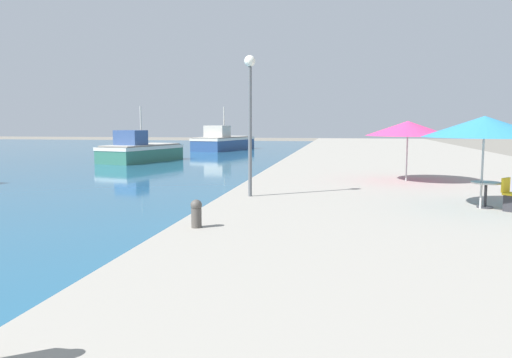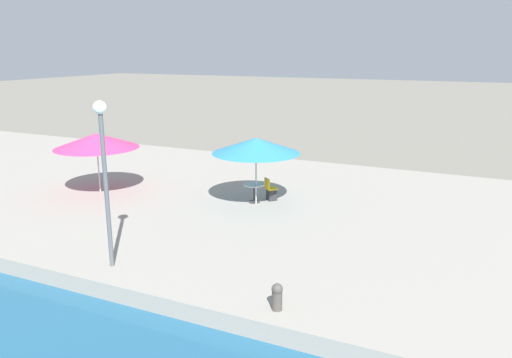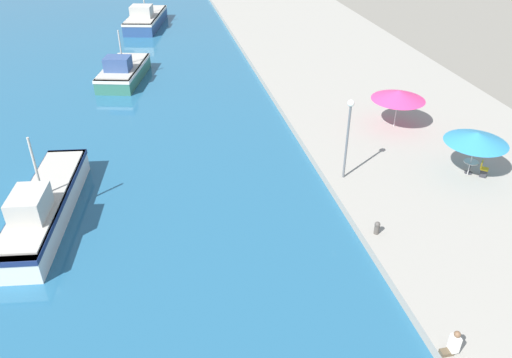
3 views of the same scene
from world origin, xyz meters
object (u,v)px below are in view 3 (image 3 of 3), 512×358
(fishing_boat_far, at_px, (146,19))
(mooring_bollard, at_px, (377,227))
(fishing_boat_near, at_px, (44,205))
(person_at_quay, at_px, (453,344))
(cafe_table, at_px, (470,165))
(cafe_chair_left, at_px, (483,171))
(cafe_umbrella_pink, at_px, (477,138))
(cafe_umbrella_white, at_px, (399,95))
(fishing_boat_mid, at_px, (123,71))
(lamppost, at_px, (349,126))

(fishing_boat_far, relative_size, mooring_bollard, 14.47)
(fishing_boat_near, bearing_deg, person_at_quay, -30.73)
(cafe_table, relative_size, cafe_chair_left, 0.88)
(cafe_umbrella_pink, relative_size, person_at_quay, 3.17)
(fishing_boat_near, distance_m, cafe_table, 22.60)
(cafe_umbrella_pink, bearing_deg, cafe_umbrella_white, 100.58)
(person_at_quay, bearing_deg, fishing_boat_mid, 110.09)
(fishing_boat_near, bearing_deg, fishing_boat_far, 88.49)
(cafe_umbrella_white, xyz_separation_m, mooring_bollard, (-5.91, -10.52, -1.83))
(fishing_boat_far, relative_size, cafe_table, 11.83)
(cafe_umbrella_pink, relative_size, cafe_table, 4.18)
(lamppost, bearing_deg, fishing_boat_far, 105.04)
(cafe_umbrella_white, relative_size, person_at_quay, 3.26)
(fishing_boat_near, bearing_deg, cafe_umbrella_pink, 4.73)
(mooring_bollard, bearing_deg, cafe_table, 28.79)
(cafe_table, bearing_deg, fishing_boat_mid, 133.06)
(person_at_quay, bearing_deg, cafe_umbrella_pink, 55.44)
(fishing_boat_mid, distance_m, cafe_table, 27.80)
(mooring_bollard, bearing_deg, cafe_umbrella_white, 60.68)
(fishing_boat_far, bearing_deg, fishing_boat_mid, -83.96)
(cafe_table, height_order, cafe_chair_left, cafe_chair_left)
(cafe_umbrella_pink, xyz_separation_m, person_at_quay, (-7.41, -10.75, -1.84))
(lamppost, bearing_deg, cafe_table, -8.68)
(fishing_boat_near, relative_size, fishing_boat_far, 1.05)
(fishing_boat_mid, relative_size, mooring_bollard, 11.51)
(cafe_umbrella_pink, relative_size, cafe_chair_left, 3.68)
(cafe_umbrella_white, bearing_deg, fishing_boat_near, -165.49)
(cafe_umbrella_pink, height_order, lamppost, lamppost)
(fishing_boat_mid, height_order, cafe_umbrella_pink, fishing_boat_mid)
(fishing_boat_far, xyz_separation_m, cafe_umbrella_white, (15.30, -30.66, 1.75))
(cafe_table, xyz_separation_m, mooring_bollard, (-7.31, -4.02, -0.18))
(fishing_boat_mid, bearing_deg, cafe_umbrella_white, -23.20)
(person_at_quay, relative_size, lamppost, 0.23)
(cafe_chair_left, bearing_deg, cafe_umbrella_pink, -73.55)
(cafe_chair_left, bearing_deg, fishing_boat_mid, -94.86)
(fishing_boat_far, relative_size, cafe_umbrella_pink, 2.83)
(cafe_umbrella_white, height_order, cafe_chair_left, cafe_umbrella_white)
(cafe_umbrella_pink, bearing_deg, cafe_table, 43.34)
(person_at_quay, height_order, lamppost, lamppost)
(cafe_umbrella_pink, distance_m, person_at_quay, 13.18)
(cafe_umbrella_pink, xyz_separation_m, lamppost, (-6.85, 1.22, 0.79))
(cafe_umbrella_pink, bearing_deg, mooring_bollard, -151.60)
(fishing_boat_mid, relative_size, cafe_umbrella_white, 2.18)
(mooring_bollard, bearing_deg, fishing_boat_near, 161.73)
(fishing_boat_far, relative_size, person_at_quay, 8.95)
(cafe_table, bearing_deg, person_at_quay, -124.76)
(cafe_chair_left, relative_size, lamppost, 0.20)
(cafe_umbrella_white, distance_m, lamppost, 7.86)
(cafe_umbrella_white, distance_m, person_at_quay, 18.54)
(cafe_chair_left, distance_m, person_at_quay, 13.20)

